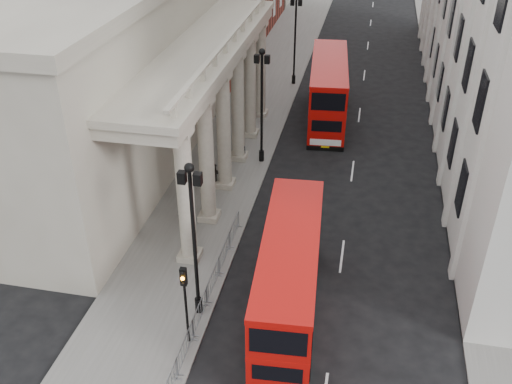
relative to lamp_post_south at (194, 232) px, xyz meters
The scene contains 15 objects.
ground 6.36m from the lamp_post_south, 81.47° to the right, with size 260.00×260.00×0.00m, color black.
sidewalk_west 26.56m from the lamp_post_south, 95.27° to the left, with size 6.00×140.00×0.12m, color slate.
sidewalk_east 29.97m from the lamp_post_south, 61.53° to the left, with size 3.00×140.00×0.12m, color slate.
kerb 26.45m from the lamp_post_south, 88.79° to the left, with size 0.20×140.00×0.14m, color slate.
portico_building 17.18m from the lamp_post_south, 125.27° to the left, with size 9.00×28.00×12.00m, color #9C9483.
lamp_post_south is the anchor object (origin of this frame).
lamp_post_mid 16.00m from the lamp_post_south, 90.00° to the left, with size 1.05×0.44×8.32m.
lamp_post_north 32.00m from the lamp_post_south, 90.00° to the left, with size 1.05×0.44×8.32m.
traffic_light 2.71m from the lamp_post_south, 87.16° to the right, with size 0.28×0.33×4.30m.
crowd_barriers 4.60m from the lamp_post_south, 81.98° to the right, with size 0.50×18.75×1.10m.
bus_near 5.04m from the lamp_post_south, ahead, with size 3.30×10.88×4.63m.
bus_far 24.88m from the lamp_post_south, 80.98° to the left, with size 3.79×11.92×5.06m.
pedestrian_a 8.63m from the lamp_post_south, 113.19° to the left, with size 0.67×0.44×1.85m, color black.
pedestrian_b 12.89m from the lamp_post_south, 101.58° to the left, with size 0.77×0.60×1.58m, color black.
pedestrian_c 16.56m from the lamp_post_south, 95.53° to the left, with size 0.82×0.54×1.68m, color black.
Camera 1 is at (6.37, -15.96, 19.87)m, focal length 40.00 mm.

